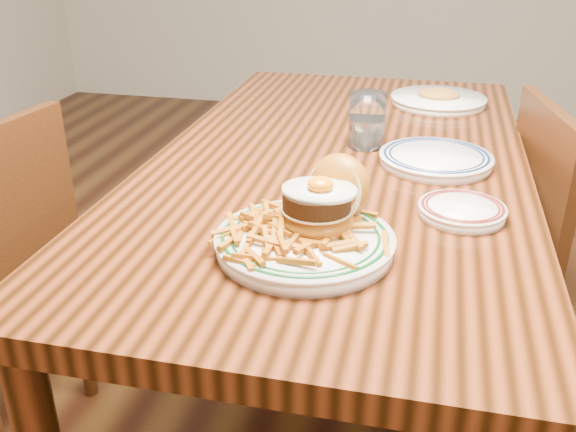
% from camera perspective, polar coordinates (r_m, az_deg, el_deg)
% --- Properties ---
extents(floor, '(6.00, 6.00, 0.00)m').
position_cam_1_polar(floor, '(1.90, 3.83, -16.41)').
color(floor, black).
rests_on(floor, ground).
extents(table, '(0.85, 1.60, 0.75)m').
position_cam_1_polar(table, '(1.54, 4.53, 2.25)').
color(table, black).
rests_on(table, floor).
extents(chair_right, '(0.47, 0.47, 0.86)m').
position_cam_1_polar(chair_right, '(1.78, 23.95, -3.82)').
color(chair_right, '#401F0D').
rests_on(chair_right, floor).
extents(main_plate, '(0.30, 0.32, 0.15)m').
position_cam_1_polar(main_plate, '(1.08, 2.02, -0.90)').
color(main_plate, white).
rests_on(main_plate, table).
extents(side_plate, '(0.16, 0.16, 0.02)m').
position_cam_1_polar(side_plate, '(1.24, 15.22, 0.53)').
color(side_plate, white).
rests_on(side_plate, table).
extents(rear_plate, '(0.25, 0.25, 0.03)m').
position_cam_1_polar(rear_plate, '(1.48, 13.00, 5.00)').
color(rear_plate, white).
rests_on(rear_plate, table).
extents(water_glass, '(0.09, 0.09, 0.13)m').
position_cam_1_polar(water_glass, '(1.56, 7.03, 8.18)').
color(water_glass, white).
rests_on(water_glass, table).
extents(far_plate, '(0.28, 0.28, 0.05)m').
position_cam_1_polar(far_plate, '(1.96, 13.21, 10.04)').
color(far_plate, white).
rests_on(far_plate, table).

